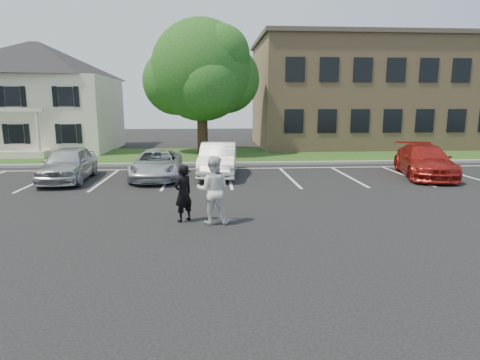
{
  "coord_description": "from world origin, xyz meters",
  "views": [
    {
      "loc": [
        -0.79,
        -10.13,
        3.39
      ],
      "look_at": [
        0.0,
        1.0,
        1.25
      ],
      "focal_mm": 30.0,
      "sensor_mm": 36.0,
      "label": 1
    }
  ],
  "objects_px": {
    "car_white_sedan": "(218,159)",
    "man_white_shirt": "(213,190)",
    "man_black_suit": "(183,193)",
    "tree": "(203,73)",
    "house": "(40,97)",
    "car_silver_minivan": "(157,164)",
    "office_building": "(394,94)",
    "car_silver_west": "(68,164)",
    "car_red_compact": "(424,161)"
  },
  "relations": [
    {
      "from": "man_black_suit",
      "to": "car_red_compact",
      "type": "xyz_separation_m",
      "value": [
        10.79,
        6.59,
        -0.1
      ]
    },
    {
      "from": "office_building",
      "to": "man_black_suit",
      "type": "relative_size",
      "value": 13.44
    },
    {
      "from": "car_silver_minivan",
      "to": "car_white_sedan",
      "type": "xyz_separation_m",
      "value": [
        2.82,
        0.54,
        0.13
      ]
    },
    {
      "from": "car_silver_west",
      "to": "car_red_compact",
      "type": "relative_size",
      "value": 0.89
    },
    {
      "from": "office_building",
      "to": "car_red_compact",
      "type": "xyz_separation_m",
      "value": [
        -4.83,
        -14.16,
        -3.43
      ]
    },
    {
      "from": "car_red_compact",
      "to": "man_black_suit",
      "type": "bearing_deg",
      "value": -134.58
    },
    {
      "from": "man_white_shirt",
      "to": "car_silver_minivan",
      "type": "height_order",
      "value": "man_white_shirt"
    },
    {
      "from": "house",
      "to": "tree",
      "type": "xyz_separation_m",
      "value": [
        11.7,
        -2.8,
        1.52
      ]
    },
    {
      "from": "office_building",
      "to": "man_white_shirt",
      "type": "relative_size",
      "value": 11.52
    },
    {
      "from": "tree",
      "to": "man_white_shirt",
      "type": "distance_m",
      "value": 16.79
    },
    {
      "from": "office_building",
      "to": "car_silver_west",
      "type": "xyz_separation_m",
      "value": [
        -21.12,
        -14.12,
        -3.39
      ]
    },
    {
      "from": "man_black_suit",
      "to": "man_white_shirt",
      "type": "xyz_separation_m",
      "value": [
        0.86,
        -0.27,
        0.14
      ]
    },
    {
      "from": "man_black_suit",
      "to": "car_white_sedan",
      "type": "height_order",
      "value": "man_black_suit"
    },
    {
      "from": "house",
      "to": "man_black_suit",
      "type": "xyz_separation_m",
      "value": [
        11.37,
        -18.73,
        -3.0
      ]
    },
    {
      "from": "office_building",
      "to": "car_white_sedan",
      "type": "relative_size",
      "value": 4.79
    },
    {
      "from": "tree",
      "to": "car_silver_west",
      "type": "bearing_deg",
      "value": -122.0
    },
    {
      "from": "man_white_shirt",
      "to": "car_red_compact",
      "type": "height_order",
      "value": "man_white_shirt"
    },
    {
      "from": "house",
      "to": "car_silver_west",
      "type": "xyz_separation_m",
      "value": [
        5.88,
        -12.1,
        -3.07
      ]
    },
    {
      "from": "car_silver_west",
      "to": "office_building",
      "type": "bearing_deg",
      "value": 30.63
    },
    {
      "from": "man_black_suit",
      "to": "car_silver_minivan",
      "type": "height_order",
      "value": "man_black_suit"
    },
    {
      "from": "tree",
      "to": "car_silver_west",
      "type": "xyz_separation_m",
      "value": [
        -5.82,
        -9.31,
        -4.59
      ]
    },
    {
      "from": "man_white_shirt",
      "to": "car_red_compact",
      "type": "xyz_separation_m",
      "value": [
        9.94,
        6.86,
        -0.24
      ]
    },
    {
      "from": "man_black_suit",
      "to": "tree",
      "type": "bearing_deg",
      "value": -133.97
    },
    {
      "from": "man_black_suit",
      "to": "car_silver_minivan",
      "type": "xyz_separation_m",
      "value": [
        -1.68,
        6.95,
        -0.19
      ]
    },
    {
      "from": "car_silver_minivan",
      "to": "car_white_sedan",
      "type": "relative_size",
      "value": 0.99
    },
    {
      "from": "house",
      "to": "office_building",
      "type": "xyz_separation_m",
      "value": [
        27.0,
        2.02,
        0.33
      ]
    },
    {
      "from": "office_building",
      "to": "tree",
      "type": "xyz_separation_m",
      "value": [
        -15.3,
        -4.82,
        1.19
      ]
    },
    {
      "from": "tree",
      "to": "man_white_shirt",
      "type": "bearing_deg",
      "value": -88.11
    },
    {
      "from": "office_building",
      "to": "car_silver_west",
      "type": "distance_m",
      "value": 25.63
    },
    {
      "from": "man_white_shirt",
      "to": "car_white_sedan",
      "type": "bearing_deg",
      "value": -87.45
    },
    {
      "from": "office_building",
      "to": "man_white_shirt",
      "type": "distance_m",
      "value": 25.89
    },
    {
      "from": "car_silver_west",
      "to": "car_silver_minivan",
      "type": "height_order",
      "value": "car_silver_west"
    },
    {
      "from": "house",
      "to": "man_white_shirt",
      "type": "xyz_separation_m",
      "value": [
        12.23,
        -19.0,
        -2.86
      ]
    },
    {
      "from": "car_silver_west",
      "to": "car_red_compact",
      "type": "xyz_separation_m",
      "value": [
        16.29,
        -0.04,
        -0.03
      ]
    },
    {
      "from": "tree",
      "to": "car_silver_minivan",
      "type": "distance_m",
      "value": 10.33
    },
    {
      "from": "house",
      "to": "tree",
      "type": "relative_size",
      "value": 1.17
    },
    {
      "from": "car_silver_minivan",
      "to": "car_silver_west",
      "type": "bearing_deg",
      "value": -176.37
    },
    {
      "from": "tree",
      "to": "car_silver_minivan",
      "type": "bearing_deg",
      "value": -102.57
    },
    {
      "from": "car_red_compact",
      "to": "tree",
      "type": "bearing_deg",
      "value": 152.28
    },
    {
      "from": "house",
      "to": "man_black_suit",
      "type": "height_order",
      "value": "house"
    },
    {
      "from": "man_white_shirt",
      "to": "car_silver_west",
      "type": "xyz_separation_m",
      "value": [
        -6.35,
        6.9,
        -0.21
      ]
    },
    {
      "from": "house",
      "to": "car_silver_west",
      "type": "distance_m",
      "value": 13.8
    },
    {
      "from": "car_white_sedan",
      "to": "man_white_shirt",
      "type": "bearing_deg",
      "value": -87.63
    },
    {
      "from": "office_building",
      "to": "car_red_compact",
      "type": "bearing_deg",
      "value": -108.84
    },
    {
      "from": "house",
      "to": "office_building",
      "type": "relative_size",
      "value": 0.46
    },
    {
      "from": "man_white_shirt",
      "to": "car_silver_minivan",
      "type": "relative_size",
      "value": 0.42
    },
    {
      "from": "tree",
      "to": "car_red_compact",
      "type": "height_order",
      "value": "tree"
    },
    {
      "from": "man_black_suit",
      "to": "car_silver_minivan",
      "type": "relative_size",
      "value": 0.36
    },
    {
      "from": "car_silver_minivan",
      "to": "car_white_sedan",
      "type": "height_order",
      "value": "car_white_sedan"
    },
    {
      "from": "tree",
      "to": "car_red_compact",
      "type": "xyz_separation_m",
      "value": [
        10.47,
        -9.34,
        -4.62
      ]
    }
  ]
}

